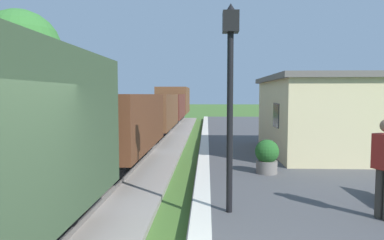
{
  "coord_description": "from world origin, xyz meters",
  "views": [
    {
      "loc": [
        0.5,
        -3.08,
        2.37
      ],
      "look_at": [
        -0.01,
        8.74,
        1.5
      ],
      "focal_mm": 32.35,
      "sensor_mm": 36.0,
      "label": 1
    }
  ],
  "objects_px": {
    "station_hut": "(315,114)",
    "potted_planter": "(267,156)",
    "freight_train": "(148,112)",
    "lamp_post_near": "(230,70)",
    "tree_field_left": "(20,50)"
  },
  "relations": [
    {
      "from": "station_hut",
      "to": "lamp_post_near",
      "type": "relative_size",
      "value": 1.57
    },
    {
      "from": "freight_train",
      "to": "lamp_post_near",
      "type": "height_order",
      "value": "lamp_post_near"
    },
    {
      "from": "potted_planter",
      "to": "tree_field_left",
      "type": "height_order",
      "value": "tree_field_left"
    },
    {
      "from": "potted_planter",
      "to": "lamp_post_near",
      "type": "relative_size",
      "value": 0.25
    },
    {
      "from": "tree_field_left",
      "to": "freight_train",
      "type": "bearing_deg",
      "value": -17.88
    },
    {
      "from": "potted_planter",
      "to": "tree_field_left",
      "type": "distance_m",
      "value": 16.21
    },
    {
      "from": "station_hut",
      "to": "tree_field_left",
      "type": "height_order",
      "value": "tree_field_left"
    },
    {
      "from": "lamp_post_near",
      "to": "freight_train",
      "type": "bearing_deg",
      "value": 107.3
    },
    {
      "from": "station_hut",
      "to": "lamp_post_near",
      "type": "height_order",
      "value": "lamp_post_near"
    },
    {
      "from": "potted_planter",
      "to": "tree_field_left",
      "type": "bearing_deg",
      "value": 140.6
    },
    {
      "from": "tree_field_left",
      "to": "lamp_post_near",
      "type": "bearing_deg",
      "value": -50.16
    },
    {
      "from": "station_hut",
      "to": "lamp_post_near",
      "type": "bearing_deg",
      "value": -118.3
    },
    {
      "from": "station_hut",
      "to": "potted_planter",
      "type": "distance_m",
      "value": 4.17
    },
    {
      "from": "station_hut",
      "to": "potted_planter",
      "type": "xyz_separation_m",
      "value": [
        -2.28,
        -3.36,
        -0.93
      ]
    },
    {
      "from": "lamp_post_near",
      "to": "station_hut",
      "type": "bearing_deg",
      "value": 61.7
    }
  ]
}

